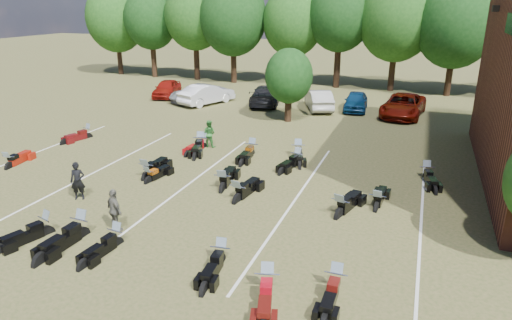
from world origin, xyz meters
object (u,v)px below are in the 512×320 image
at_px(person_green, 209,134).
at_px(person_grey, 115,210).
at_px(motorcycle_3, 117,245).
at_px(motorcycle_7, 10,168).
at_px(car_4, 356,101).
at_px(car_0, 167,88).
at_px(person_black, 78,181).
at_px(motorcycle_14, 88,138).

bearing_deg(person_green, person_grey, 95.01).
relative_size(motorcycle_3, motorcycle_7, 0.94).
bearing_deg(person_grey, car_4, -76.71).
bearing_deg(person_green, motorcycle_3, 97.77).
relative_size(car_0, motorcycle_3, 2.04).
xyz_separation_m(person_black, person_green, (1.97, 8.38, -0.03)).
relative_size(car_0, person_black, 2.62).
height_order(car_0, car_4, car_0).
bearing_deg(motorcycle_3, motorcycle_7, 159.59).
xyz_separation_m(motorcycle_7, motorcycle_14, (0.11, 5.64, 0.00)).
relative_size(car_0, person_grey, 2.63).
bearing_deg(car_4, person_green, -122.33).
bearing_deg(motorcycle_14, person_black, -37.29).
distance_m(car_4, motorcycle_14, 19.16).
bearing_deg(car_0, motorcycle_3, -77.07).
bearing_deg(car_4, motorcycle_7, -131.64).
height_order(person_grey, motorcycle_7, person_grey).
relative_size(person_black, person_green, 1.04).
relative_size(car_4, motorcycle_14, 1.88).
xyz_separation_m(car_4, motorcycle_14, (-14.09, -12.97, -0.69)).
height_order(person_black, person_grey, person_black).
relative_size(car_4, person_black, 2.52).
xyz_separation_m(car_4, person_green, (-6.40, -12.01, 0.08)).
height_order(person_grey, motorcycle_3, person_grey).
xyz_separation_m(motorcycle_3, motorcycle_14, (-9.54, 10.13, 0.00)).
bearing_deg(person_grey, car_0, -37.12).
xyz_separation_m(person_black, motorcycle_14, (-5.72, 7.43, -0.81)).
distance_m(motorcycle_7, motorcycle_14, 5.64).
xyz_separation_m(car_0, person_green, (9.58, -11.54, 0.05)).
relative_size(person_green, motorcycle_14, 0.72).
height_order(person_black, motorcycle_7, person_black).
distance_m(car_4, person_grey, 22.79).
bearing_deg(person_green, motorcycle_7, 38.51).
xyz_separation_m(car_4, motorcycle_3, (-4.55, -23.10, -0.69)).
bearing_deg(person_grey, person_black, -3.09).
xyz_separation_m(car_0, motorcycle_3, (11.43, -22.63, -0.72)).
height_order(person_green, person_grey, person_grey).
relative_size(person_black, person_grey, 1.00).
height_order(person_green, motorcycle_7, person_green).
distance_m(person_black, motorcycle_3, 4.75).
xyz_separation_m(person_green, motorcycle_7, (-7.80, -6.59, -0.78)).
height_order(motorcycle_7, motorcycle_14, motorcycle_7).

